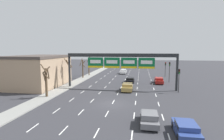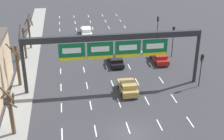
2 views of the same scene
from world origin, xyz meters
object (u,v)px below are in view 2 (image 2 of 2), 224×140
(car_white, at_px, (86,31))
(traffic_light_far_end, at_px, (202,64))
(car_red, at_px, (159,57))
(car_black, at_px, (116,60))
(tree_bare_furthest, at_px, (11,109))
(traffic_light_near_gantry, at_px, (173,36))
(sign_gantry, at_px, (114,44))
(traffic_light_mid_block, at_px, (158,23))
(tree_bare_closest, at_px, (24,41))
(car_gold, at_px, (128,87))
(tree_bare_second, at_px, (17,63))
(tree_bare_third, at_px, (29,31))

(car_white, xyz_separation_m, traffic_light_far_end, (12.42, -23.31, 2.34))
(car_red, distance_m, car_white, 17.79)
(car_black, height_order, tree_bare_furthest, tree_bare_furthest)
(car_red, relative_size, traffic_light_near_gantry, 0.91)
(sign_gantry, distance_m, traffic_light_mid_block, 20.90)
(sign_gantry, distance_m, traffic_light_far_end, 11.22)
(car_white, bearing_deg, tree_bare_furthest, -107.52)
(sign_gantry, relative_size, tree_bare_closest, 4.10)
(car_black, xyz_separation_m, car_red, (6.63, -0.09, 0.07))
(car_gold, height_order, tree_bare_second, tree_bare_second)
(sign_gantry, height_order, tree_bare_third, sign_gantry)
(tree_bare_closest, bearing_deg, tree_bare_third, 84.89)
(car_black, bearing_deg, tree_bare_closest, 161.99)
(traffic_light_far_end, bearing_deg, traffic_light_mid_block, 89.74)
(car_red, height_order, traffic_light_near_gantry, traffic_light_near_gantry)
(traffic_light_mid_block, height_order, tree_bare_furthest, tree_bare_furthest)
(traffic_light_far_end, relative_size, tree_bare_furthest, 0.80)
(car_red, xyz_separation_m, traffic_light_near_gantry, (2.57, 1.77, 2.72))
(car_black, bearing_deg, car_red, -0.80)
(tree_bare_third, bearing_deg, car_red, -24.76)
(car_gold, height_order, tree_bare_closest, tree_bare_closest)
(tree_bare_closest, xyz_separation_m, tree_bare_third, (0.41, 4.58, 0.18))
(traffic_light_mid_block, relative_size, traffic_light_far_end, 0.97)
(car_gold, relative_size, car_red, 0.91)
(car_gold, distance_m, traffic_light_mid_block, 21.45)
(car_black, distance_m, tree_bare_third, 15.81)
(car_black, relative_size, tree_bare_closest, 0.84)
(tree_bare_closest, bearing_deg, car_red, -12.49)
(car_gold, relative_size, tree_bare_second, 0.70)
(tree_bare_furthest, bearing_deg, tree_bare_second, 92.92)
(sign_gantry, xyz_separation_m, tree_bare_second, (-11.72, 2.25, -2.62))
(car_black, distance_m, car_white, 15.11)
(car_white, relative_size, traffic_light_near_gantry, 0.98)
(traffic_light_far_end, height_order, tree_bare_third, tree_bare_third)
(car_red, xyz_separation_m, tree_bare_furthest, (-19.30, -15.39, 2.14))
(traffic_light_mid_block, bearing_deg, sign_gantry, -121.72)
(traffic_light_near_gantry, height_order, traffic_light_far_end, traffic_light_near_gantry)
(car_gold, height_order, car_red, car_gold)
(tree_bare_second, relative_size, tree_bare_third, 1.00)
(car_red, distance_m, tree_bare_third, 21.58)
(car_gold, height_order, tree_bare_third, tree_bare_third)
(car_red, xyz_separation_m, tree_bare_second, (-19.84, -4.87, 2.48))
(car_red, distance_m, tree_bare_second, 20.58)
(car_red, bearing_deg, tree_bare_furthest, -141.43)
(car_white, relative_size, tree_bare_second, 0.83)
(traffic_light_mid_block, height_order, tree_bare_closest, tree_bare_closest)
(car_red, bearing_deg, sign_gantry, -138.77)
(tree_bare_furthest, bearing_deg, car_white, 72.48)
(sign_gantry, height_order, traffic_light_mid_block, sign_gantry)
(tree_bare_third, bearing_deg, tree_bare_closest, -95.11)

